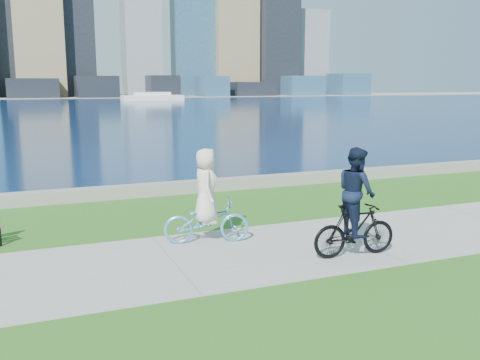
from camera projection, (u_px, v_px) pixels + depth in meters
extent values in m
plane|color=#245817|center=(173.00, 263.00, 10.02)|extent=(320.00, 320.00, 0.00)
cube|color=gray|center=(173.00, 262.00, 10.02)|extent=(80.00, 3.50, 0.02)
cube|color=slate|center=(118.00, 192.00, 15.65)|extent=(90.00, 0.50, 0.35)
cube|color=#0B224A|center=(40.00, 107.00, 75.67)|extent=(320.00, 131.00, 0.01)
cube|color=gray|center=(32.00, 97.00, 128.55)|extent=(320.00, 30.00, 0.12)
cube|color=black|center=(33.00, 88.00, 120.36)|extent=(10.95, 8.65, 4.44)
cube|color=black|center=(96.00, 87.00, 124.09)|extent=(9.21, 9.44, 5.04)
cube|color=black|center=(163.00, 86.00, 131.23)|extent=(7.25, 7.01, 5.24)
cube|color=navy|center=(212.00, 86.00, 135.27)|extent=(6.48, 9.09, 5.10)
cube|color=black|center=(251.00, 89.00, 140.38)|extent=(10.89, 7.60, 3.68)
cube|color=navy|center=(302.00, 86.00, 145.28)|extent=(10.36, 8.13, 5.33)
cube|color=navy|center=(348.00, 85.00, 150.54)|extent=(9.33, 8.79, 6.00)
cube|color=olive|center=(38.00, 26.00, 124.70)|extent=(11.06, 8.25, 32.92)
cube|color=olive|center=(234.00, 37.00, 146.43)|extent=(11.93, 8.51, 31.89)
cube|color=black|center=(278.00, 9.00, 145.54)|extent=(10.42, 6.87, 46.58)
cube|color=slate|center=(309.00, 53.00, 157.06)|extent=(9.43, 7.37, 24.10)
cube|color=white|center=(153.00, 98.00, 105.24)|extent=(12.00, 3.43, 1.03)
cube|color=white|center=(152.00, 94.00, 105.09)|extent=(6.86, 2.57, 0.60)
cube|color=black|center=(0.00, 237.00, 11.01)|extent=(0.07, 0.07, 0.40)
imported|color=#59A5DA|center=(206.00, 221.00, 11.16)|extent=(1.03, 1.88, 0.94)
imported|color=white|center=(206.00, 186.00, 11.03)|extent=(0.67, 0.87, 1.56)
imported|color=black|center=(355.00, 230.00, 10.25)|extent=(0.61, 1.75, 1.03)
imported|color=black|center=(356.00, 192.00, 10.12)|extent=(0.68, 0.85, 1.69)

